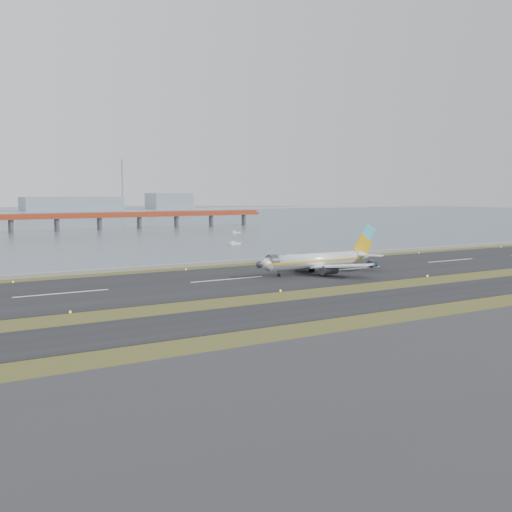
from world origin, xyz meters
name	(u,v)px	position (x,y,z in m)	size (l,w,h in m)	color
ground	(302,297)	(0.00, 0.00, 0.00)	(1000.00, 1000.00, 0.00)	#3A4418
taxiway_strip	(340,305)	(0.00, -12.00, 0.05)	(1000.00, 18.00, 0.10)	black
runway_strip	(227,280)	(0.00, 30.00, 0.05)	(1000.00, 45.00, 0.10)	black
seawall	(174,266)	(0.00, 60.00, 0.50)	(1000.00, 2.50, 1.00)	gray
red_pier	(57,218)	(20.00, 250.00, 7.28)	(260.00, 5.00, 10.20)	#A43A1C
airliner	(318,260)	(25.92, 27.51, 3.46)	(38.52, 32.89, 12.80)	white
pushback_tug	(372,264)	(47.45, 30.40, 0.99)	(3.55, 2.58, 2.05)	#16273D
workboat_near	(234,244)	(54.43, 118.60, 0.52)	(7.02, 4.52, 1.63)	white
workboat_far	(235,233)	(91.78, 180.04, 0.46)	(6.24, 3.72, 1.45)	white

